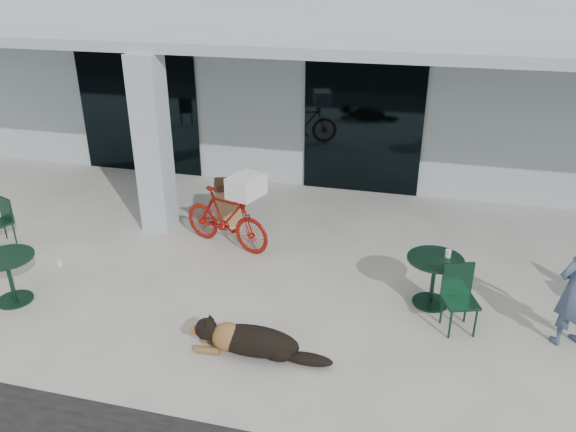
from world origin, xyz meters
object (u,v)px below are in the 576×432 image
(cafe_chair_far_a, at_px, (460,301))
(dog, at_px, (254,340))
(cafe_table_far, at_px, (433,281))
(trash_receptacle, at_px, (228,202))
(cafe_table_near, at_px, (10,279))
(bicycle, at_px, (226,219))

(cafe_chair_far_a, bearing_deg, dog, -174.04)
(cafe_table_far, xyz_separation_m, trash_receptacle, (-3.72, 1.86, 0.04))
(cafe_table_near, distance_m, trash_receptacle, 3.89)
(dog, xyz_separation_m, cafe_chair_far_a, (2.47, 1.15, 0.23))
(bicycle, distance_m, cafe_table_near, 3.37)
(bicycle, height_order, dog, bicycle)
(bicycle, relative_size, cafe_table_far, 2.18)
(trash_receptacle, bearing_deg, dog, -65.84)
(cafe_chair_far_a, relative_size, trash_receptacle, 1.12)
(dog, relative_size, cafe_table_far, 1.70)
(cafe_table_far, bearing_deg, trash_receptacle, 153.42)
(bicycle, height_order, trash_receptacle, bicycle)
(dog, relative_size, cafe_table_near, 1.73)
(cafe_table_near, bearing_deg, cafe_chair_far_a, 7.74)
(cafe_chair_far_a, xyz_separation_m, trash_receptacle, (-4.07, 2.42, -0.05))
(bicycle, bearing_deg, cafe_table_far, -87.13)
(bicycle, bearing_deg, cafe_chair_far_a, -93.41)
(bicycle, relative_size, trash_receptacle, 2.10)
(cafe_table_near, bearing_deg, trash_receptacle, 57.02)
(trash_receptacle, bearing_deg, cafe_chair_far_a, -30.76)
(bicycle, xyz_separation_m, cafe_table_near, (-2.40, -2.36, -0.15))
(cafe_chair_far_a, bearing_deg, cafe_table_near, 168.75)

